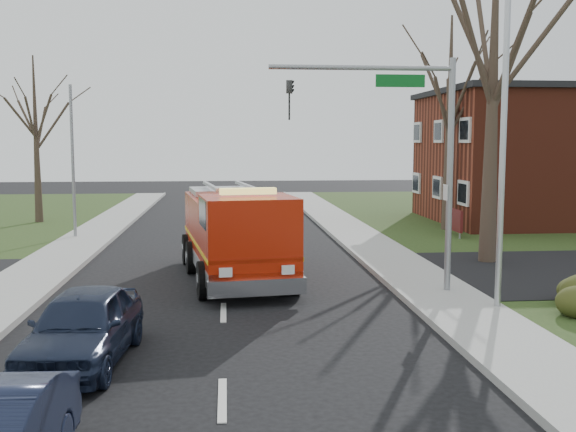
{
  "coord_description": "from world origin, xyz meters",
  "views": [
    {
      "loc": [
        0.1,
        -17.29,
        4.45
      ],
      "look_at": [
        2.14,
        4.79,
        2.0
      ],
      "focal_mm": 42.0,
      "sensor_mm": 36.0,
      "label": 1
    }
  ],
  "objects": [
    {
      "name": "parked_car_maroon",
      "position": [
        -2.8,
        -3.78,
        0.76
      ],
      "size": [
        2.17,
        4.59,
        1.52
      ],
      "primitive_type": "imported",
      "rotation": [
        0.0,
        0.0,
        -0.09
      ],
      "color": "#192238",
      "rests_on": "ground"
    },
    {
      "name": "health_center_sign",
      "position": [
        10.5,
        12.5,
        0.88
      ],
      "size": [
        0.12,
        2.0,
        1.4
      ],
      "color": "#4D1212",
      "rests_on": "ground"
    },
    {
      "name": "fire_engine",
      "position": [
        0.39,
        4.26,
        1.42
      ],
      "size": [
        3.84,
        8.09,
        3.14
      ],
      "rotation": [
        0.0,
        0.0,
        0.14
      ],
      "color": "#AE1B08",
      "rests_on": "ground"
    },
    {
      "name": "bare_tree_far",
      "position": [
        11.0,
        15.0,
        6.49
      ],
      "size": [
        5.25,
        5.25,
        10.5
      ],
      "color": "#33291E",
      "rests_on": "ground"
    },
    {
      "name": "bare_tree_near",
      "position": [
        9.5,
        6.0,
        7.41
      ],
      "size": [
        6.0,
        6.0,
        12.0
      ],
      "color": "#33291E",
      "rests_on": "ground"
    },
    {
      "name": "hedge_corner",
      "position": [
        9.0,
        -1.0,
        0.58
      ],
      "size": [
        2.8,
        2.0,
        0.9
      ],
      "primitive_type": "ellipsoid",
      "color": "#333C16",
      "rests_on": "lawn_right"
    },
    {
      "name": "streetlight_pole",
      "position": [
        7.14,
        -0.5,
        4.55
      ],
      "size": [
        1.48,
        0.16,
        8.4
      ],
      "color": "#B7BABF",
      "rests_on": "ground"
    },
    {
      "name": "traffic_signal_mast",
      "position": [
        5.21,
        1.5,
        4.71
      ],
      "size": [
        5.29,
        0.18,
        6.8
      ],
      "color": "gray",
      "rests_on": "ground"
    },
    {
      "name": "sidewalk_right",
      "position": [
        6.2,
        0.0,
        0.07
      ],
      "size": [
        2.4,
        80.0,
        0.15
      ],
      "primitive_type": "cube",
      "color": "gray",
      "rests_on": "ground"
    },
    {
      "name": "brick_building",
      "position": [
        19.0,
        18.0,
        3.66
      ],
      "size": [
        15.4,
        10.4,
        7.25
      ],
      "color": "maroon",
      "rests_on": "ground"
    },
    {
      "name": "bare_tree_left",
      "position": [
        -10.0,
        20.0,
        5.56
      ],
      "size": [
        4.5,
        4.5,
        9.0
      ],
      "color": "#33291E",
      "rests_on": "ground"
    },
    {
      "name": "ground",
      "position": [
        0.0,
        0.0,
        0.0
      ],
      "size": [
        120.0,
        120.0,
        0.0
      ],
      "primitive_type": "plane",
      "color": "black",
      "rests_on": "ground"
    },
    {
      "name": "utility_pole_far",
      "position": [
        -6.8,
        14.0,
        3.5
      ],
      "size": [
        0.14,
        0.14,
        7.0
      ],
      "primitive_type": "cylinder",
      "color": "gray",
      "rests_on": "ground"
    }
  ]
}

